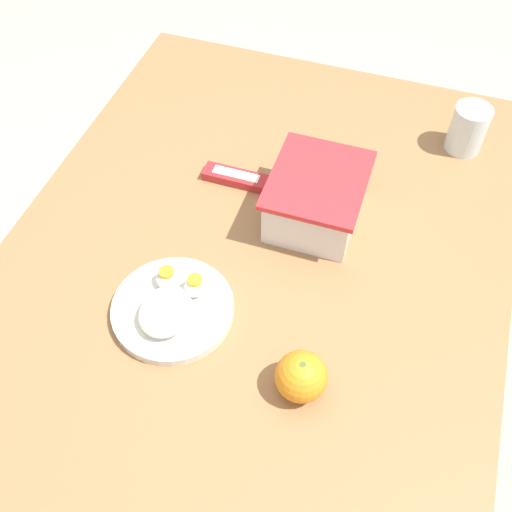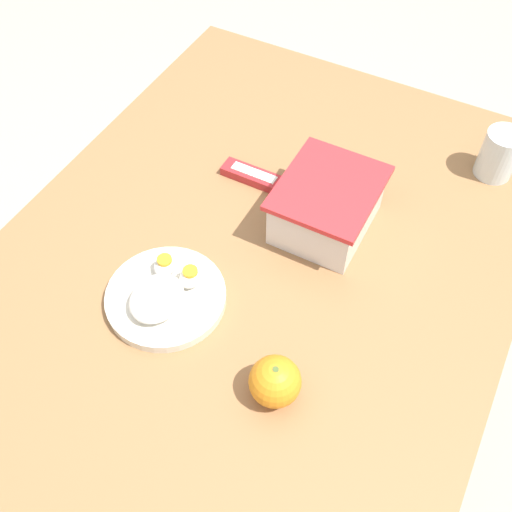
% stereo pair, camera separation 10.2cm
% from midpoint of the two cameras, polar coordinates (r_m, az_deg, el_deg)
% --- Properties ---
extents(ground_plane, '(10.00, 10.00, 0.00)m').
position_cam_midpoint_polar(ground_plane, '(1.72, -1.92, -15.60)').
color(ground_plane, '#B2A899').
extents(table, '(1.19, 0.89, 0.76)m').
position_cam_midpoint_polar(table, '(1.14, -2.78, -3.37)').
color(table, '#996B42').
rests_on(table, ground_plane).
extents(food_container, '(0.20, 0.17, 0.10)m').
position_cam_midpoint_polar(food_container, '(1.09, 3.08, 5.14)').
color(food_container, white).
rests_on(food_container, table).
extents(orange_fruit, '(0.08, 0.08, 0.08)m').
position_cam_midpoint_polar(orange_fruit, '(0.89, 1.01, -11.65)').
color(orange_fruit, orange).
rests_on(orange_fruit, table).
extents(rice_plate, '(0.20, 0.20, 0.05)m').
position_cam_midpoint_polar(rice_plate, '(0.99, -10.95, -5.01)').
color(rice_plate, silver).
rests_on(rice_plate, table).
extents(candy_bar, '(0.04, 0.13, 0.02)m').
position_cam_midpoint_polar(candy_bar, '(1.18, -4.39, 7.31)').
color(candy_bar, '#B7282D').
rests_on(candy_bar, table).
extents(drinking_glass, '(0.07, 0.07, 0.10)m').
position_cam_midpoint_polar(drinking_glass, '(1.27, 17.37, 11.37)').
color(drinking_glass, silver).
rests_on(drinking_glass, table).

